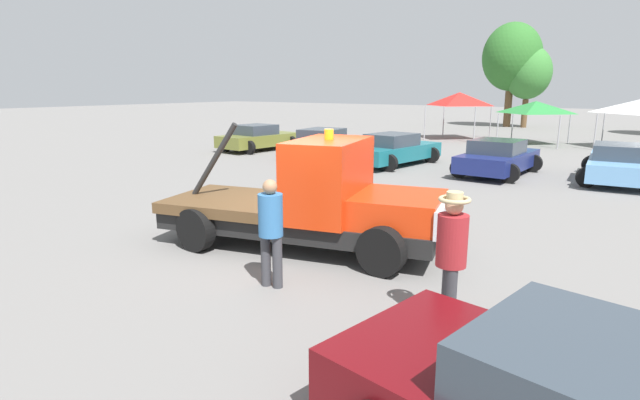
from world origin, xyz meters
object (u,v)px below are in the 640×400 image
person_at_hood (271,226)px  tree_center (528,73)px  parked_car_maroon (324,143)px  parked_car_teal (394,150)px  traffic_cone (299,194)px  tree_right (512,57)px  tow_truck (316,203)px  parked_car_olive (258,138)px  parked_car_navy (498,158)px  canopy_tent_green (536,107)px  person_near_truck (452,249)px  canopy_tent_red (459,99)px  parked_car_skyblue (618,164)px

person_at_hood → tree_center: bearing=-2.4°
parked_car_maroon → parked_car_teal: size_ratio=1.02×
traffic_cone → tree_right: bearing=95.0°
tow_truck → parked_car_olive: size_ratio=1.35×
parked_car_teal → parked_car_navy: same height
parked_car_olive → parked_car_maroon: size_ratio=0.90×
parked_car_navy → canopy_tent_green: canopy_tent_green is taller
person_at_hood → person_near_truck: bearing=-94.3°
tree_center → parked_car_teal: bearing=-88.9°
person_near_truck → parked_car_olive: person_near_truck is taller
tow_truck → canopy_tent_red: (-5.45, 23.28, 1.56)m
parked_car_teal → parked_car_navy: (4.30, -0.01, -0.00)m
parked_car_navy → tow_truck: bearing=180.0°
person_near_truck → parked_car_olive: (-15.40, 13.35, -0.47)m
parked_car_teal → canopy_tent_green: (2.99, 11.88, 1.46)m
parked_car_olive → parked_car_maroon: bearing=-86.3°
parked_car_maroon → person_near_truck: bearing=-146.5°
tow_truck → parked_car_skyblue: (4.32, 11.96, -0.30)m
tow_truck → tree_right: (-5.63, 35.54, 4.66)m
person_near_truck → person_at_hood: size_ratio=1.06×
person_near_truck → parked_car_navy: person_near_truck is taller
tow_truck → person_at_hood: (0.55, -2.05, 0.09)m
tree_center → canopy_tent_green: bearing=-74.6°
canopy_tent_red → traffic_cone: 20.49m
parked_car_teal → canopy_tent_red: (-1.64, 12.22, 1.86)m
person_at_hood → parked_car_navy: (-0.06, 13.10, -0.39)m
parked_car_maroon → canopy_tent_green: size_ratio=1.52×
person_at_hood → parked_car_skyblue: (3.77, 14.01, -0.39)m
tow_truck → tree_center: size_ratio=0.93×
parked_car_navy → canopy_tent_red: (-5.94, 12.23, 1.86)m
tree_center → tree_right: size_ratio=0.78×
person_at_hood → parked_car_teal: 13.82m
person_at_hood → tree_center: (-4.84, 37.59, 3.33)m
canopy_tent_red → parked_car_navy: bearing=-64.1°
canopy_tent_red → parked_car_skyblue: bearing=-49.2°
parked_car_olive → canopy_tent_red: 13.50m
tow_truck → parked_car_teal: bearing=95.0°
parked_car_skyblue → canopy_tent_red: canopy_tent_red is taller
parked_car_skyblue → canopy_tent_green: 12.21m
person_at_hood → tree_right: 38.36m
parked_car_navy → traffic_cone: parked_car_navy is taller
tree_right → tree_center: bearing=0.3°
parked_car_olive → canopy_tent_green: (11.12, 11.36, 1.46)m
parked_car_maroon → parked_car_skyblue: 12.00m
parked_car_olive → parked_car_skyblue: 16.26m
parked_car_navy → traffic_cone: bearing=160.1°
canopy_tent_green → tree_right: tree_right is taller
person_near_truck → parked_car_navy: 13.17m
parked_car_teal → canopy_tent_red: canopy_tent_red is taller
parked_car_olive → tree_center: bearing=-12.1°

